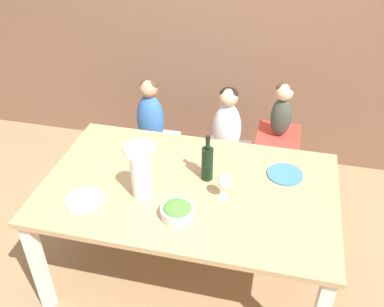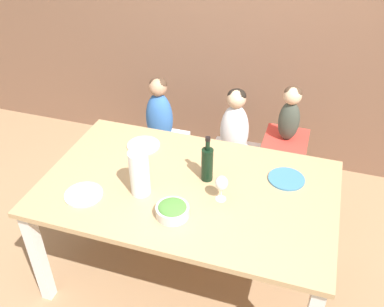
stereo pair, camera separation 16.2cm
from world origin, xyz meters
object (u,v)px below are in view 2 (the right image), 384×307
object	(u,v)px
chair_far_center	(232,162)
dinner_plate_back_right	(286,179)
person_child_left	(159,112)
paper_towel_roll	(140,173)
dinner_plate_back_left	(144,145)
wine_bottle	(207,163)
chair_far_left	(161,149)
dinner_plate_front_left	(84,194)
chair_right_highchair	(284,155)
salad_bowl_large	(173,210)
person_baby_right	(290,112)
wine_glass_near	(222,184)
person_child_center	(235,124)

from	to	relation	value
chair_far_center	dinner_plate_back_right	bearing A→B (deg)	-52.37
chair_far_center	person_child_left	distance (m)	0.70
paper_towel_roll	dinner_plate_back_left	xyz separation A→B (m)	(-0.17, 0.44, -0.13)
wine_bottle	chair_far_center	bearing A→B (deg)	89.53
chair_far_left	person_child_left	size ratio (longest dim) A/B	0.82
dinner_plate_front_left	dinner_plate_back_left	world-z (taller)	same
dinner_plate_back_right	dinner_plate_back_left	bearing A→B (deg)	175.87
chair_right_highchair	dinner_plate_back_left	xyz separation A→B (m)	(-0.90, -0.52, 0.24)
chair_far_center	dinner_plate_back_right	distance (m)	0.84
person_child_left	wine_bottle	bearing A→B (deg)	-50.67
salad_bowl_large	dinner_plate_front_left	size ratio (longest dim) A/B	0.83
salad_bowl_large	dinner_plate_back_left	bearing A→B (deg)	126.12
person_baby_right	dinner_plate_back_left	size ratio (longest dim) A/B	1.89
chair_far_center	salad_bowl_large	world-z (taller)	salad_bowl_large
chair_far_center	paper_towel_roll	bearing A→B (deg)	-109.23
dinner_plate_front_left	chair_right_highchair	bearing A→B (deg)	46.76
wine_bottle	dinner_plate_front_left	xyz separation A→B (m)	(-0.63, -0.36, -0.11)
person_child_left	chair_far_center	bearing A→B (deg)	-0.06
paper_towel_roll	chair_right_highchair	bearing A→B (deg)	53.15
chair_far_left	wine_glass_near	size ratio (longest dim) A/B	2.81
chair_right_highchair	person_child_left	distance (m)	1.01
chair_right_highchair	wine_glass_near	xyz separation A→B (m)	(-0.26, -0.88, 0.35)
dinner_plate_back_left	dinner_plate_back_right	size ratio (longest dim) A/B	1.00
chair_far_center	person_child_left	world-z (taller)	person_child_left
chair_right_highchair	person_child_center	size ratio (longest dim) A/B	1.22
wine_bottle	chair_far_left	bearing A→B (deg)	129.36
dinner_plate_front_left	person_child_left	bearing A→B (deg)	88.05
wine_glass_near	dinner_plate_back_right	xyz separation A→B (m)	(0.33, 0.29, -0.11)
chair_right_highchair	wine_glass_near	size ratio (longest dim) A/B	4.19
person_child_center	dinner_plate_front_left	size ratio (longest dim) A/B	2.54
salad_bowl_large	dinner_plate_back_left	size ratio (longest dim) A/B	0.83
chair_far_left	person_baby_right	size ratio (longest dim) A/B	1.10
person_child_center	person_baby_right	xyz separation A→B (m)	(0.39, 0.00, 0.17)
person_child_center	wine_bottle	world-z (taller)	wine_bottle
person_child_center	wine_glass_near	distance (m)	0.90
person_baby_right	paper_towel_roll	distance (m)	1.21
person_child_left	dinner_plate_back_right	world-z (taller)	person_child_left
wine_glass_near	dinner_plate_back_right	distance (m)	0.46
chair_far_center	paper_towel_roll	world-z (taller)	paper_towel_roll
chair_far_left	wine_bottle	world-z (taller)	wine_bottle
person_child_center	wine_glass_near	bearing A→B (deg)	-82.16
person_child_left	salad_bowl_large	size ratio (longest dim) A/B	3.05
paper_towel_roll	person_baby_right	bearing A→B (deg)	53.18
chair_far_center	chair_right_highchair	world-z (taller)	chair_right_highchair
dinner_plate_back_left	wine_bottle	bearing A→B (deg)	-22.48
wine_bottle	dinner_plate_back_left	bearing A→B (deg)	157.52
chair_far_center	dinner_plate_back_left	size ratio (longest dim) A/B	2.07
chair_far_left	dinner_plate_front_left	distance (m)	1.16
chair_far_left	wine_glass_near	world-z (taller)	wine_glass_near
chair_far_left	dinner_plate_front_left	xyz separation A→B (m)	(-0.04, -1.09, 0.39)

